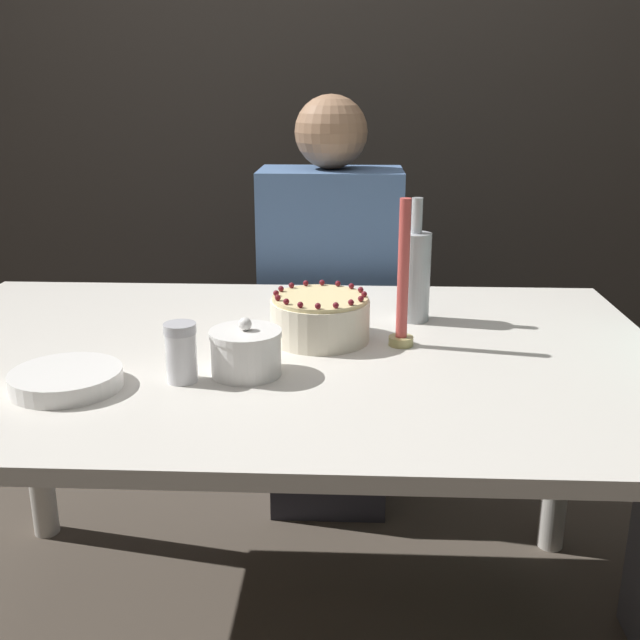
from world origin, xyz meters
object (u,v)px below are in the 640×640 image
at_px(person_man_blue_shirt, 330,335).
at_px(cake, 320,318).
at_px(sugar_bowl, 246,352).
at_px(bottle, 415,274).
at_px(sugar_shaker, 181,352).
at_px(candle, 403,287).

bearing_deg(person_man_blue_shirt, cake, 89.91).
distance_m(sugar_bowl, bottle, 0.48).
xyz_separation_m(bottle, person_man_blue_shirt, (-0.20, 0.49, -0.31)).
xyz_separation_m(sugar_bowl, sugar_shaker, (-0.11, -0.04, 0.01)).
bearing_deg(bottle, sugar_bowl, -133.42).
bearing_deg(sugar_shaker, sugar_bowl, 19.53).
xyz_separation_m(candle, person_man_blue_shirt, (-0.16, 0.67, -0.33)).
bearing_deg(person_man_blue_shirt, sugar_bowl, 81.48).
xyz_separation_m(cake, sugar_shaker, (-0.23, -0.24, 0.01)).
height_order(cake, person_man_blue_shirt, person_man_blue_shirt).
bearing_deg(sugar_bowl, candle, 30.77).
height_order(sugar_bowl, person_man_blue_shirt, person_man_blue_shirt).
bearing_deg(cake, candle, -9.25).
relative_size(candle, bottle, 1.09).
bearing_deg(candle, cake, 170.75).
relative_size(sugar_bowl, person_man_blue_shirt, 0.11).
xyz_separation_m(cake, candle, (0.17, -0.03, 0.08)).
bearing_deg(sugar_bowl, person_man_blue_shirt, 81.48).
distance_m(cake, sugar_bowl, 0.24).
xyz_separation_m(sugar_shaker, bottle, (0.44, 0.38, 0.05)).
relative_size(sugar_shaker, person_man_blue_shirt, 0.09).
bearing_deg(bottle, person_man_blue_shirt, 112.17).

